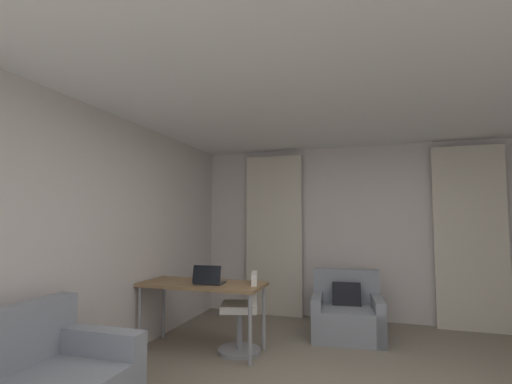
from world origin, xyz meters
TOP-DOWN VIEW (x-y plane):
  - wall_window at (0.00, 3.03)m, footprint 5.12×0.06m
  - wall_left at (-2.53, 0.00)m, footprint 0.06×6.12m
  - ceiling at (0.00, 0.00)m, footprint 5.12×6.12m
  - curtain_left_panel at (-1.38, 2.90)m, footprint 0.90×0.06m
  - curtain_right_panel at (1.38, 2.90)m, footprint 0.90×0.06m
  - armchair at (-0.22, 2.16)m, footprint 0.93×0.84m
  - desk at (-1.78, 1.18)m, footprint 1.42×0.60m
  - desk_chair at (-1.30, 1.25)m, footprint 0.49×0.49m
  - laptop at (-1.66, 1.10)m, footprint 0.34×0.27m

SIDE VIEW (x-z plane):
  - armchair at x=-0.22m, z-range -0.14..0.67m
  - desk_chair at x=-1.30m, z-range -0.05..0.83m
  - desk at x=-1.78m, z-range 0.31..1.07m
  - laptop at x=-1.66m, z-range 0.69..0.91m
  - curtain_left_panel at x=-1.38m, z-range 0.00..2.50m
  - curtain_right_panel at x=1.38m, z-range 0.00..2.50m
  - wall_window at x=0.00m, z-range 0.00..2.60m
  - wall_left at x=-2.53m, z-range 0.00..2.60m
  - ceiling at x=0.00m, z-range 2.60..2.66m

